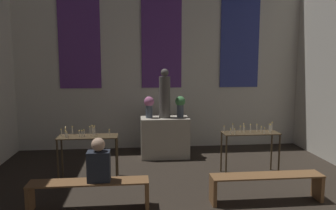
{
  "coord_description": "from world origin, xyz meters",
  "views": [
    {
      "loc": [
        -0.73,
        2.62,
        2.39
      ],
      "look_at": [
        0.0,
        9.76,
        1.41
      ],
      "focal_mm": 35.0,
      "sensor_mm": 36.0,
      "label": 1
    }
  ],
  "objects_px": {
    "altar": "(165,137)",
    "statue": "(165,95)",
    "pew_back_right": "(267,182)",
    "person_seated": "(99,162)",
    "candle_rack_right": "(250,139)",
    "pew_back_left": "(89,189)",
    "flower_vase_right": "(180,105)",
    "candle_rack_left": "(88,143)",
    "flower_vase_left": "(149,105)"
  },
  "relations": [
    {
      "from": "statue",
      "to": "pew_back_right",
      "type": "height_order",
      "value": "statue"
    },
    {
      "from": "pew_back_right",
      "to": "altar",
      "type": "bearing_deg",
      "value": 117.75
    },
    {
      "from": "altar",
      "to": "candle_rack_right",
      "type": "relative_size",
      "value": 1.0
    },
    {
      "from": "pew_back_left",
      "to": "pew_back_right",
      "type": "xyz_separation_m",
      "value": [
        2.96,
        0.0,
        0.0
      ]
    },
    {
      "from": "flower_vase_left",
      "to": "pew_back_right",
      "type": "height_order",
      "value": "flower_vase_left"
    },
    {
      "from": "pew_back_left",
      "to": "flower_vase_left",
      "type": "bearing_deg",
      "value": 68.73
    },
    {
      "from": "pew_back_right",
      "to": "person_seated",
      "type": "height_order",
      "value": "person_seated"
    },
    {
      "from": "altar",
      "to": "person_seated",
      "type": "height_order",
      "value": "person_seated"
    },
    {
      "from": "statue",
      "to": "pew_back_left",
      "type": "xyz_separation_m",
      "value": [
        -1.48,
        -2.81,
        -1.21
      ]
    },
    {
      "from": "candle_rack_right",
      "to": "flower_vase_left",
      "type": "bearing_deg",
      "value": 145.03
    },
    {
      "from": "flower_vase_right",
      "to": "candle_rack_left",
      "type": "height_order",
      "value": "flower_vase_right"
    },
    {
      "from": "altar",
      "to": "pew_back_right",
      "type": "relative_size",
      "value": 0.62
    },
    {
      "from": "flower_vase_right",
      "to": "candle_rack_right",
      "type": "height_order",
      "value": "flower_vase_right"
    },
    {
      "from": "pew_back_left",
      "to": "person_seated",
      "type": "height_order",
      "value": "person_seated"
    },
    {
      "from": "statue",
      "to": "candle_rack_right",
      "type": "distance_m",
      "value": 2.34
    },
    {
      "from": "candle_rack_left",
      "to": "altar",
      "type": "bearing_deg",
      "value": 40.55
    },
    {
      "from": "candle_rack_left",
      "to": "pew_back_left",
      "type": "bearing_deg",
      "value": -81.66
    },
    {
      "from": "candle_rack_right",
      "to": "pew_back_left",
      "type": "distance_m",
      "value": 3.46
    },
    {
      "from": "flower_vase_left",
      "to": "person_seated",
      "type": "height_order",
      "value": "flower_vase_left"
    },
    {
      "from": "candle_rack_left",
      "to": "statue",
      "type": "bearing_deg",
      "value": 40.55
    },
    {
      "from": "statue",
      "to": "altar",
      "type": "bearing_deg",
      "value": 0.0
    },
    {
      "from": "statue",
      "to": "candle_rack_right",
      "type": "xyz_separation_m",
      "value": [
        1.67,
        -1.44,
        -0.78
      ]
    },
    {
      "from": "altar",
      "to": "person_seated",
      "type": "bearing_deg",
      "value": -115.09
    },
    {
      "from": "statue",
      "to": "pew_back_left",
      "type": "relative_size",
      "value": 0.63
    },
    {
      "from": "flower_vase_left",
      "to": "candle_rack_right",
      "type": "height_order",
      "value": "flower_vase_left"
    },
    {
      "from": "statue",
      "to": "candle_rack_right",
      "type": "bearing_deg",
      "value": -40.71
    },
    {
      "from": "candle_rack_right",
      "to": "pew_back_right",
      "type": "xyz_separation_m",
      "value": [
        -0.19,
        -1.37,
        -0.42
      ]
    },
    {
      "from": "statue",
      "to": "flower_vase_left",
      "type": "relative_size",
      "value": 2.28
    },
    {
      "from": "altar",
      "to": "candle_rack_right",
      "type": "height_order",
      "value": "candle_rack_right"
    },
    {
      "from": "flower_vase_left",
      "to": "candle_rack_right",
      "type": "relative_size",
      "value": 0.45
    },
    {
      "from": "statue",
      "to": "flower_vase_right",
      "type": "xyz_separation_m",
      "value": [
        0.39,
        -0.0,
        -0.24
      ]
    },
    {
      "from": "altar",
      "to": "statue",
      "type": "distance_m",
      "value": 1.05
    },
    {
      "from": "candle_rack_right",
      "to": "pew_back_left",
      "type": "bearing_deg",
      "value": -156.46
    },
    {
      "from": "candle_rack_left",
      "to": "person_seated",
      "type": "xyz_separation_m",
      "value": [
        0.36,
        -1.37,
        0.02
      ]
    },
    {
      "from": "statue",
      "to": "candle_rack_left",
      "type": "bearing_deg",
      "value": -139.45
    },
    {
      "from": "candle_rack_left",
      "to": "candle_rack_right",
      "type": "xyz_separation_m",
      "value": [
        3.35,
        -0.0,
        -0.0
      ]
    },
    {
      "from": "pew_back_left",
      "to": "person_seated",
      "type": "xyz_separation_m",
      "value": [
        0.16,
        0.0,
        0.45
      ]
    },
    {
      "from": "pew_back_left",
      "to": "candle_rack_right",
      "type": "bearing_deg",
      "value": 23.54
    },
    {
      "from": "pew_back_right",
      "to": "person_seated",
      "type": "bearing_deg",
      "value": 180.0
    },
    {
      "from": "pew_back_left",
      "to": "person_seated",
      "type": "distance_m",
      "value": 0.48
    },
    {
      "from": "altar",
      "to": "candle_rack_right",
      "type": "bearing_deg",
      "value": -40.71
    },
    {
      "from": "altar",
      "to": "pew_back_left",
      "type": "bearing_deg",
      "value": -117.75
    },
    {
      "from": "candle_rack_left",
      "to": "pew_back_right",
      "type": "bearing_deg",
      "value": -23.49
    },
    {
      "from": "flower_vase_left",
      "to": "altar",
      "type": "bearing_deg",
      "value": 0.0
    },
    {
      "from": "altar",
      "to": "statue",
      "type": "xyz_separation_m",
      "value": [
        0.0,
        0.0,
        1.05
      ]
    },
    {
      "from": "candle_rack_left",
      "to": "candle_rack_right",
      "type": "bearing_deg",
      "value": -0.02
    },
    {
      "from": "flower_vase_right",
      "to": "person_seated",
      "type": "bearing_deg",
      "value": -121.19
    },
    {
      "from": "statue",
      "to": "candle_rack_left",
      "type": "height_order",
      "value": "statue"
    },
    {
      "from": "altar",
      "to": "person_seated",
      "type": "xyz_separation_m",
      "value": [
        -1.32,
        -2.81,
        0.29
      ]
    },
    {
      "from": "statue",
      "to": "pew_back_right",
      "type": "distance_m",
      "value": 3.4
    }
  ]
}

